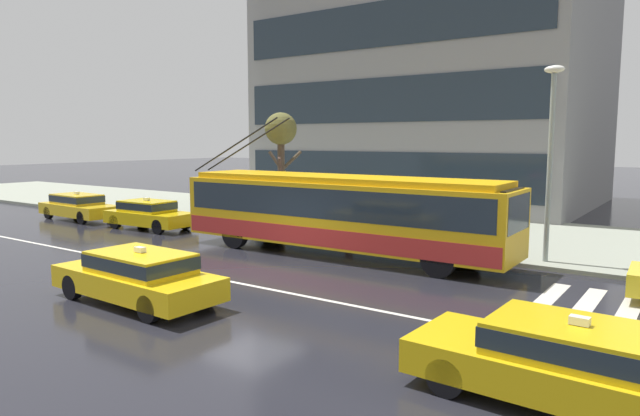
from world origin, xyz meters
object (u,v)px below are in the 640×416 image
at_px(street_lamp, 551,146).
at_px(pedestrian_approaching_curb, 351,195).
at_px(taxi_oncoming_far, 569,360).
at_px(taxi_queued_behind_bus, 149,213).
at_px(street_tree_bare, 281,136).
at_px(pedestrian_at_shelter, 443,198).
at_px(taxi_far_behind, 78,206).
at_px(taxi_oncoming_near, 138,275).
at_px(trolleybus, 340,212).

bearing_deg(street_lamp, pedestrian_approaching_curb, 171.01).
height_order(taxi_oncoming_far, pedestrian_approaching_curb, pedestrian_approaching_curb).
relative_size(taxi_oncoming_far, taxi_queued_behind_bus, 1.08).
bearing_deg(street_tree_bare, pedestrian_at_shelter, 5.43).
xyz_separation_m(taxi_far_behind, pedestrian_approaching_curb, (13.60, 3.73, 0.98)).
bearing_deg(street_lamp, taxi_queued_behind_bus, -171.71).
bearing_deg(pedestrian_approaching_curb, taxi_oncoming_near, -85.42).
bearing_deg(trolleybus, taxi_oncoming_far, -39.78).
bearing_deg(taxi_far_behind, taxi_oncoming_near, -27.32).
bearing_deg(pedestrian_at_shelter, trolleybus, -118.02).
xyz_separation_m(taxi_oncoming_near, pedestrian_approaching_curb, (-0.90, 11.22, 0.98)).
relative_size(taxi_queued_behind_bus, street_tree_bare, 0.86).
height_order(pedestrian_at_shelter, pedestrian_approaching_curb, pedestrian_at_shelter).
bearing_deg(taxi_queued_behind_bus, taxi_far_behind, -179.08).
relative_size(taxi_oncoming_near, pedestrian_at_shelter, 2.34).
xyz_separation_m(taxi_oncoming_far, taxi_queued_behind_bus, (-18.92, 7.32, -0.00)).
distance_m(pedestrian_at_shelter, street_tree_bare, 7.67).
relative_size(taxi_oncoming_far, street_tree_bare, 0.93).
bearing_deg(street_tree_bare, street_lamp, -4.50).
height_order(trolleybus, pedestrian_at_shelter, trolleybus).
bearing_deg(taxi_queued_behind_bus, taxi_oncoming_far, -21.14).
relative_size(pedestrian_at_shelter, pedestrian_approaching_curb, 1.01).
xyz_separation_m(taxi_far_behind, street_tree_bare, (10.23, 3.36, 3.41)).
distance_m(pedestrian_approaching_curb, street_tree_bare, 4.17).
relative_size(trolleybus, pedestrian_approaching_curb, 6.35).
relative_size(taxi_far_behind, pedestrian_at_shelter, 2.38).
xyz_separation_m(trolleybus, taxi_oncoming_far, (8.81, -7.34, -0.81)).
xyz_separation_m(taxi_oncoming_far, street_lamp, (-2.61, 9.69, 3.06)).
distance_m(taxi_oncoming_far, taxi_queued_behind_bus, 20.28).
bearing_deg(pedestrian_at_shelter, street_tree_bare, -174.57).
relative_size(taxi_queued_behind_bus, street_lamp, 0.71).
height_order(taxi_oncoming_near, street_tree_bare, street_tree_bare).
xyz_separation_m(taxi_oncoming_far, pedestrian_approaching_curb, (-10.61, 10.96, 0.98)).
height_order(taxi_queued_behind_bus, pedestrian_approaching_curb, pedestrian_approaching_curb).
height_order(pedestrian_at_shelter, street_tree_bare, street_tree_bare).
bearing_deg(pedestrian_approaching_curb, taxi_oncoming_far, -45.93).
bearing_deg(trolleybus, pedestrian_approaching_curb, 116.40).
distance_m(pedestrian_approaching_curb, street_lamp, 8.36).
relative_size(trolleybus, taxi_oncoming_far, 2.73).
distance_m(taxi_oncoming_near, taxi_queued_behind_bus, 11.92).
xyz_separation_m(pedestrian_approaching_curb, street_tree_bare, (-3.37, -0.37, 2.43)).
distance_m(taxi_oncoming_near, street_lamp, 12.60).
xyz_separation_m(trolleybus, pedestrian_at_shelter, (2.10, 3.94, 0.25)).
distance_m(taxi_oncoming_near, pedestrian_approaching_curb, 11.29).
relative_size(taxi_far_behind, street_tree_bare, 0.95).
distance_m(taxi_queued_behind_bus, pedestrian_at_shelter, 12.88).
bearing_deg(pedestrian_approaching_curb, taxi_far_behind, -164.68).
bearing_deg(taxi_far_behind, pedestrian_approaching_curb, 15.32).
bearing_deg(pedestrian_at_shelter, taxi_oncoming_far, -59.23).
height_order(taxi_oncoming_near, street_lamp, street_lamp).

